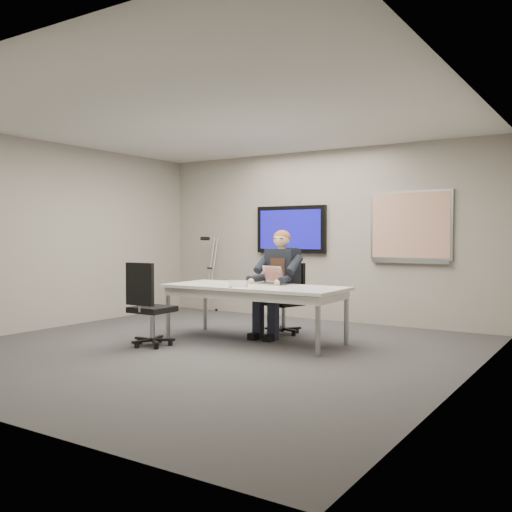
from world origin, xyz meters
The scene contains 15 objects.
floor centered at (0.00, 0.00, 0.00)m, with size 6.00×6.00×0.02m, color #3D3D40.
ceiling centered at (0.00, 0.00, 2.80)m, with size 6.00×6.00×0.02m, color silver.
wall_back centered at (0.00, 3.00, 1.40)m, with size 6.00×0.02×2.80m, color #9E978E.
wall_left centered at (-3.00, 0.00, 1.40)m, with size 0.02×6.00×2.80m, color #9E978E.
wall_right centered at (3.00, 0.00, 1.40)m, with size 0.02×6.00×2.80m, color #9E978E.
conference_table centered at (0.19, 0.75, 0.65)m, with size 2.42×1.05×0.74m.
tv_display centered at (-0.50, 2.95, 1.50)m, with size 1.30×0.09×0.80m.
whiteboard centered at (1.55, 2.97, 1.53)m, with size 1.25×0.08×1.10m.
office_chair_far centered at (0.23, 1.50, 0.31)m, with size 0.60×0.60×1.01m.
office_chair_near centered at (-0.74, -0.25, 0.33)m, with size 0.51×0.51×1.06m.
seated_person centered at (0.22, 1.24, 0.59)m, with size 0.48×0.82×1.47m.
crutch centered at (-2.06, 2.75, 0.70)m, with size 0.19×0.42×1.41m, color #9FA3A7, non-canonical shape.
laptop centered at (0.25, 1.02, 0.80)m, with size 0.39×0.39×0.24m.
name_tent centered at (0.14, 0.45, 0.78)m, with size 0.22×0.06×0.09m, color white, non-canonical shape.
pen centered at (0.08, 0.37, 0.75)m, with size 0.01×0.01×0.14m, color black.
Camera 1 is at (4.24, -5.51, 1.39)m, focal length 40.00 mm.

